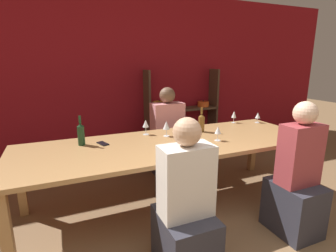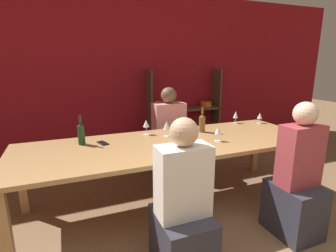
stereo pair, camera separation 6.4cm
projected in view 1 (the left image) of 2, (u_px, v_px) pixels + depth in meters
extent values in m
cube|color=maroon|center=(123.00, 76.00, 4.40)|extent=(8.80, 0.06, 2.70)
cube|color=#4C3828|center=(147.00, 113.00, 4.51)|extent=(0.04, 0.30, 1.45)
cube|color=#4C3828|center=(213.00, 108.00, 5.01)|extent=(0.04, 0.30, 1.45)
cube|color=#4C3828|center=(181.00, 147.00, 4.93)|extent=(1.33, 0.30, 0.04)
cylinder|color=red|center=(160.00, 146.00, 4.74)|extent=(0.25, 0.25, 0.13)
sphere|color=black|center=(160.00, 141.00, 4.72)|extent=(0.02, 0.02, 0.02)
cylinder|color=#235BAD|center=(182.00, 143.00, 4.91)|extent=(0.18, 0.18, 0.12)
sphere|color=black|center=(182.00, 140.00, 4.89)|extent=(0.02, 0.02, 0.02)
cylinder|color=gold|center=(202.00, 141.00, 5.08)|extent=(0.19, 0.19, 0.10)
sphere|color=black|center=(202.00, 138.00, 5.07)|extent=(0.02, 0.02, 0.02)
cube|color=#4C3828|center=(182.00, 109.00, 4.75)|extent=(1.33, 0.30, 0.04)
cylinder|color=gold|center=(159.00, 106.00, 4.56)|extent=(0.22, 0.22, 0.15)
sphere|color=black|center=(159.00, 101.00, 4.54)|extent=(0.02, 0.02, 0.02)
cylinder|color=#E0561E|center=(203.00, 104.00, 4.91)|extent=(0.21, 0.21, 0.10)
sphere|color=black|center=(203.00, 101.00, 4.89)|extent=(0.02, 0.02, 0.02)
cube|color=#AD7F4C|center=(172.00, 144.00, 2.79)|extent=(3.18, 1.08, 0.04)
cube|color=#AD7F4C|center=(6.00, 236.00, 1.89)|extent=(0.08, 0.08, 0.72)
cube|color=#AD7F4C|center=(306.00, 170.00, 3.05)|extent=(0.08, 0.08, 0.72)
cube|color=#AD7F4C|center=(21.00, 183.00, 2.72)|extent=(0.08, 0.08, 0.72)
cube|color=#AD7F4C|center=(252.00, 147.00, 3.87)|extent=(0.08, 0.08, 0.72)
cylinder|color=#19381E|center=(81.00, 136.00, 2.66)|extent=(0.07, 0.07, 0.19)
cone|color=#19381E|center=(80.00, 125.00, 2.63)|extent=(0.07, 0.07, 0.03)
cylinder|color=#19381E|center=(80.00, 120.00, 2.61)|extent=(0.03, 0.03, 0.08)
cylinder|color=brown|center=(201.00, 124.00, 3.16)|extent=(0.07, 0.07, 0.19)
cone|color=brown|center=(202.00, 115.00, 3.13)|extent=(0.07, 0.07, 0.03)
cylinder|color=brown|center=(202.00, 111.00, 3.12)|extent=(0.03, 0.03, 0.08)
cylinder|color=white|center=(146.00, 134.00, 3.06)|extent=(0.07, 0.07, 0.00)
cylinder|color=white|center=(146.00, 131.00, 3.05)|extent=(0.01, 0.01, 0.09)
cone|color=white|center=(146.00, 123.00, 3.03)|extent=(0.07, 0.07, 0.08)
cylinder|color=white|center=(166.00, 136.00, 2.99)|extent=(0.07, 0.07, 0.00)
cylinder|color=white|center=(166.00, 132.00, 2.98)|extent=(0.01, 0.01, 0.08)
cone|color=white|center=(166.00, 125.00, 2.96)|extent=(0.08, 0.08, 0.09)
cylinder|color=maroon|center=(166.00, 127.00, 2.96)|extent=(0.04, 0.04, 0.04)
cylinder|color=white|center=(198.00, 152.00, 2.46)|extent=(0.07, 0.07, 0.00)
cylinder|color=white|center=(198.00, 149.00, 2.45)|extent=(0.01, 0.01, 0.07)
cone|color=white|center=(198.00, 141.00, 2.43)|extent=(0.08, 0.08, 0.07)
cylinder|color=white|center=(169.00, 158.00, 2.32)|extent=(0.06, 0.06, 0.00)
cylinder|color=white|center=(169.00, 154.00, 2.31)|extent=(0.01, 0.01, 0.07)
cone|color=white|center=(169.00, 146.00, 2.29)|extent=(0.07, 0.07, 0.07)
cylinder|color=beige|center=(169.00, 148.00, 2.29)|extent=(0.04, 0.04, 0.03)
cylinder|color=white|center=(217.00, 140.00, 2.83)|extent=(0.07, 0.07, 0.00)
cylinder|color=white|center=(218.00, 137.00, 2.82)|extent=(0.01, 0.01, 0.08)
cone|color=white|center=(218.00, 130.00, 2.80)|extent=(0.07, 0.07, 0.08)
cylinder|color=white|center=(257.00, 123.00, 3.65)|extent=(0.07, 0.07, 0.00)
cylinder|color=white|center=(257.00, 120.00, 3.64)|extent=(0.01, 0.01, 0.06)
cone|color=white|center=(258.00, 115.00, 3.62)|extent=(0.07, 0.07, 0.08)
cylinder|color=beige|center=(258.00, 117.00, 3.63)|extent=(0.04, 0.04, 0.03)
cylinder|color=white|center=(179.00, 146.00, 2.63)|extent=(0.07, 0.07, 0.00)
cylinder|color=white|center=(179.00, 142.00, 2.62)|extent=(0.01, 0.01, 0.08)
cone|color=white|center=(179.00, 134.00, 2.59)|extent=(0.08, 0.08, 0.09)
cylinder|color=maroon|center=(179.00, 136.00, 2.60)|extent=(0.04, 0.04, 0.04)
cylinder|color=white|center=(233.00, 123.00, 3.64)|extent=(0.06, 0.06, 0.00)
cylinder|color=white|center=(234.00, 120.00, 3.63)|extent=(0.01, 0.01, 0.07)
cone|color=white|center=(234.00, 114.00, 3.61)|extent=(0.07, 0.07, 0.10)
cylinder|color=beige|center=(234.00, 116.00, 3.62)|extent=(0.04, 0.04, 0.04)
cube|color=black|center=(103.00, 144.00, 2.71)|extent=(0.11, 0.16, 0.01)
cube|color=#2D2D38|center=(185.00, 240.00, 2.05)|extent=(0.40, 0.49, 0.46)
cube|color=silver|center=(186.00, 181.00, 1.93)|extent=(0.40, 0.22, 0.55)
sphere|color=tan|center=(187.00, 132.00, 1.84)|extent=(0.21, 0.21, 0.21)
cube|color=#2D2D38|center=(167.00, 156.00, 3.82)|extent=(0.44, 0.55, 0.49)
cube|color=pink|center=(167.00, 122.00, 3.69)|extent=(0.44, 0.24, 0.54)
sphere|color=brown|center=(167.00, 95.00, 3.60)|extent=(0.22, 0.22, 0.22)
cube|color=#2D2D38|center=(293.00, 207.00, 2.47)|extent=(0.37, 0.46, 0.49)
cube|color=#99383D|center=(300.00, 155.00, 2.34)|extent=(0.37, 0.20, 0.56)
sphere|color=beige|center=(305.00, 113.00, 2.25)|extent=(0.20, 0.20, 0.20)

